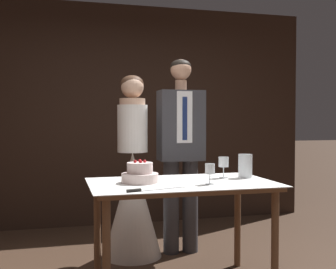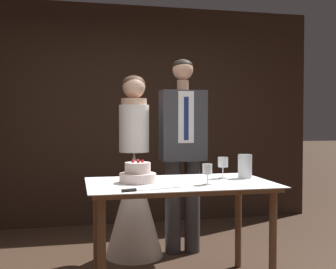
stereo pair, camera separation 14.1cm
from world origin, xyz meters
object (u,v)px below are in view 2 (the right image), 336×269
at_px(tiered_cake, 138,174).
at_px(wine_glass_near, 223,163).
at_px(hurricane_candle, 245,167).
at_px(groom, 183,146).
at_px(cake_table, 180,194).
at_px(wine_glass_middle, 207,170).
at_px(bride, 134,190).
at_px(cake_knife, 141,190).

bearing_deg(tiered_cake, wine_glass_near, 6.53).
xyz_separation_m(hurricane_candle, groom, (-0.33, 0.72, 0.13)).
bearing_deg(tiered_cake, cake_table, -8.31).
relative_size(wine_glass_near, wine_glass_middle, 1.13).
bearing_deg(bride, wine_glass_middle, -67.80).
bearing_deg(cake_table, cake_knife, -137.08).
bearing_deg(wine_glass_middle, hurricane_candle, 32.74).
distance_m(hurricane_candle, groom, 0.81).
xyz_separation_m(tiered_cake, groom, (0.55, 0.77, 0.16)).
relative_size(cake_knife, wine_glass_near, 2.50).
relative_size(wine_glass_near, bride, 0.10).
distance_m(cake_knife, bride, 1.16).
bearing_deg(cake_table, wine_glass_near, 17.91).
height_order(wine_glass_middle, hurricane_candle, hurricane_candle).
distance_m(cake_table, cake_knife, 0.49).
bearing_deg(tiered_cake, wine_glass_middle, -23.59).
distance_m(cake_knife, wine_glass_near, 0.87).
relative_size(cake_table, cake_knife, 3.26).
relative_size(cake_table, wine_glass_middle, 9.19).
distance_m(wine_glass_near, wine_glass_middle, 0.37).
height_order(cake_table, cake_knife, cake_knife).
bearing_deg(hurricane_candle, wine_glass_middle, -147.26).
relative_size(wine_glass_near, hurricane_candle, 0.89).
distance_m(wine_glass_middle, hurricane_candle, 0.48).
bearing_deg(wine_glass_middle, tiered_cake, 156.41).
relative_size(wine_glass_middle, groom, 0.08).
bearing_deg(groom, tiered_cake, -125.39).
xyz_separation_m(wine_glass_near, bride, (-0.63, 0.69, -0.31)).
xyz_separation_m(wine_glass_middle, hurricane_candle, (0.40, 0.26, -0.01)).
bearing_deg(bride, groom, -0.08).
xyz_separation_m(cake_table, wine_glass_middle, (0.17, -0.16, 0.20)).
xyz_separation_m(cake_knife, groom, (0.58, 1.14, 0.22)).
distance_m(wine_glass_near, groom, 0.71).
bearing_deg(bride, cake_knife, -95.70).
height_order(wine_glass_near, bride, bride).
relative_size(tiered_cake, hurricane_candle, 1.44).
relative_size(cake_knife, groom, 0.23).
bearing_deg(wine_glass_near, bride, 132.17).
distance_m(cake_knife, groom, 1.30).
distance_m(wine_glass_near, hurricane_candle, 0.18).
bearing_deg(bride, tiered_cake, -95.85).
bearing_deg(cake_table, wine_glass_middle, -44.58).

